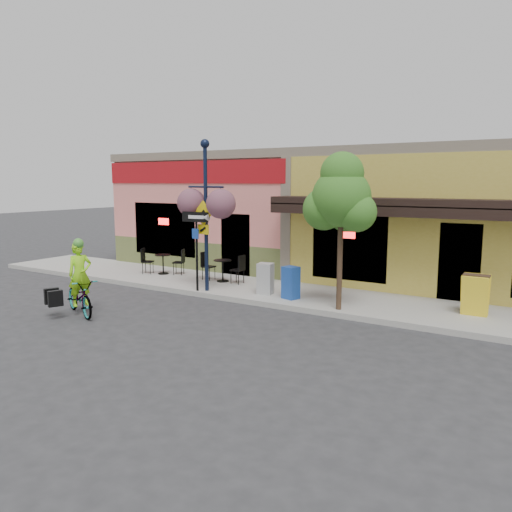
{
  "coord_description": "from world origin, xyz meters",
  "views": [
    {
      "loc": [
        6.76,
        -10.96,
        3.43
      ],
      "look_at": [
        -0.35,
        0.5,
        1.4
      ],
      "focal_mm": 35.0,
      "sensor_mm": 36.0,
      "label": 1
    }
  ],
  "objects_px": {
    "cyclist_rider": "(81,284)",
    "newspaper_box_grey": "(265,279)",
    "lamp_post": "(206,216)",
    "one_way_sign": "(197,252)",
    "bicycle": "(80,297)",
    "building": "(359,212)",
    "newspaper_box_blue": "(291,283)",
    "street_tree": "(341,231)"
  },
  "relations": [
    {
      "from": "lamp_post",
      "to": "bicycle",
      "type": "bearing_deg",
      "value": -104.27
    },
    {
      "from": "building",
      "to": "newspaper_box_grey",
      "type": "height_order",
      "value": "building"
    },
    {
      "from": "one_way_sign",
      "to": "building",
      "type": "bearing_deg",
      "value": 65.55
    },
    {
      "from": "cyclist_rider",
      "to": "one_way_sign",
      "type": "xyz_separation_m",
      "value": [
        1.16,
        3.32,
        0.52
      ]
    },
    {
      "from": "cyclist_rider",
      "to": "newspaper_box_grey",
      "type": "bearing_deg",
      "value": -15.71
    },
    {
      "from": "bicycle",
      "to": "street_tree",
      "type": "relative_size",
      "value": 0.45
    },
    {
      "from": "building",
      "to": "newspaper_box_blue",
      "type": "xyz_separation_m",
      "value": [
        0.35,
        -6.28,
        -1.64
      ]
    },
    {
      "from": "bicycle",
      "to": "lamp_post",
      "type": "height_order",
      "value": "lamp_post"
    },
    {
      "from": "street_tree",
      "to": "bicycle",
      "type": "bearing_deg",
      "value": -148.46
    },
    {
      "from": "bicycle",
      "to": "one_way_sign",
      "type": "bearing_deg",
      "value": 2.06
    },
    {
      "from": "bicycle",
      "to": "newspaper_box_grey",
      "type": "xyz_separation_m",
      "value": [
        3.18,
        4.04,
        0.13
      ]
    },
    {
      "from": "newspaper_box_grey",
      "to": "lamp_post",
      "type": "bearing_deg",
      "value": -173.21
    },
    {
      "from": "street_tree",
      "to": "newspaper_box_grey",
      "type": "bearing_deg",
      "value": 167.97
    },
    {
      "from": "building",
      "to": "lamp_post",
      "type": "relative_size",
      "value": 4.05
    },
    {
      "from": "newspaper_box_grey",
      "to": "one_way_sign",
      "type": "bearing_deg",
      "value": -170.85
    },
    {
      "from": "lamp_post",
      "to": "one_way_sign",
      "type": "xyz_separation_m",
      "value": [
        -0.24,
        -0.16,
        -1.06
      ]
    },
    {
      "from": "newspaper_box_blue",
      "to": "newspaper_box_grey",
      "type": "distance_m",
      "value": 0.92
    },
    {
      "from": "one_way_sign",
      "to": "newspaper_box_grey",
      "type": "distance_m",
      "value": 2.22
    },
    {
      "from": "building",
      "to": "cyclist_rider",
      "type": "relative_size",
      "value": 11.13
    },
    {
      "from": "cyclist_rider",
      "to": "bicycle",
      "type": "bearing_deg",
      "value": 112.03
    },
    {
      "from": "newspaper_box_blue",
      "to": "lamp_post",
      "type": "bearing_deg",
      "value": -155.92
    },
    {
      "from": "cyclist_rider",
      "to": "lamp_post",
      "type": "bearing_deg",
      "value": 0.25
    },
    {
      "from": "one_way_sign",
      "to": "newspaper_box_grey",
      "type": "height_order",
      "value": "one_way_sign"
    },
    {
      "from": "newspaper_box_grey",
      "to": "cyclist_rider",
      "type": "bearing_deg",
      "value": -138.51
    },
    {
      "from": "cyclist_rider",
      "to": "street_tree",
      "type": "distance_m",
      "value": 6.78
    },
    {
      "from": "bicycle",
      "to": "one_way_sign",
      "type": "relative_size",
      "value": 0.76
    },
    {
      "from": "lamp_post",
      "to": "newspaper_box_grey",
      "type": "distance_m",
      "value": 2.55
    },
    {
      "from": "bicycle",
      "to": "street_tree",
      "type": "distance_m",
      "value": 6.9
    },
    {
      "from": "building",
      "to": "one_way_sign",
      "type": "bearing_deg",
      "value": -110.26
    },
    {
      "from": "newspaper_box_blue",
      "to": "cyclist_rider",
      "type": "bearing_deg",
      "value": -120.71
    },
    {
      "from": "one_way_sign",
      "to": "newspaper_box_grey",
      "type": "xyz_separation_m",
      "value": [
        1.97,
        0.71,
        -0.74
      ]
    },
    {
      "from": "one_way_sign",
      "to": "newspaper_box_blue",
      "type": "relative_size",
      "value": 2.61
    },
    {
      "from": "bicycle",
      "to": "lamp_post",
      "type": "bearing_deg",
      "value": -0.45
    },
    {
      "from": "building",
      "to": "one_way_sign",
      "type": "distance_m",
      "value": 7.36
    },
    {
      "from": "cyclist_rider",
      "to": "newspaper_box_grey",
      "type": "height_order",
      "value": "cyclist_rider"
    },
    {
      "from": "building",
      "to": "lamp_post",
      "type": "xyz_separation_m",
      "value": [
        -2.29,
        -6.69,
        0.15
      ]
    },
    {
      "from": "bicycle",
      "to": "cyclist_rider",
      "type": "bearing_deg",
      "value": -67.97
    },
    {
      "from": "street_tree",
      "to": "cyclist_rider",
      "type": "bearing_deg",
      "value": -148.23
    },
    {
      "from": "bicycle",
      "to": "newspaper_box_grey",
      "type": "distance_m",
      "value": 5.14
    },
    {
      "from": "newspaper_box_grey",
      "to": "building",
      "type": "bearing_deg",
      "value": 74.0
    },
    {
      "from": "building",
      "to": "newspaper_box_blue",
      "type": "height_order",
      "value": "building"
    },
    {
      "from": "one_way_sign",
      "to": "newspaper_box_blue",
      "type": "height_order",
      "value": "one_way_sign"
    }
  ]
}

